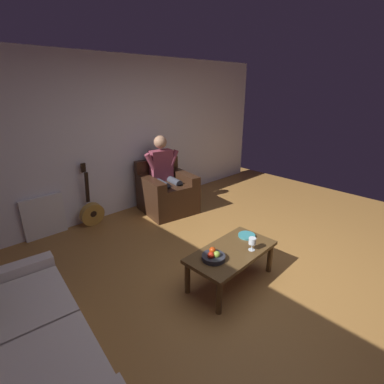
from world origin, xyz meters
name	(u,v)px	position (x,y,z in m)	size (l,w,h in m)	color
ground_plane	(258,276)	(0.00, 0.00, 0.00)	(7.33, 7.33, 0.00)	#9C6A33
wall_back	(124,137)	(0.00, -2.77, 1.28)	(6.51, 0.06, 2.56)	silver
armchair	(167,193)	(-0.42, -2.21, 0.33)	(0.94, 0.97, 0.87)	#331E12
person_seated	(164,171)	(-0.43, -2.26, 0.71)	(0.66, 0.61, 1.30)	brown
couch	(6,366)	(2.41, -0.40, 0.31)	(1.11, 1.80, 0.89)	silver
coffee_table	(232,255)	(0.30, -0.17, 0.34)	(1.06, 0.57, 0.40)	#533A1E
guitar	(92,212)	(0.79, -2.57, 0.22)	(0.37, 0.20, 1.00)	#B38637
radiator	(44,217)	(1.44, -2.70, 0.31)	(0.57, 0.06, 0.62)	white
wine_glass_near	(252,242)	(0.14, -0.03, 0.50)	(0.08, 0.08, 0.15)	silver
fruit_bowl	(213,256)	(0.57, -0.19, 0.44)	(0.24, 0.24, 0.11)	#292A31
decorative_dish	(247,235)	(-0.07, -0.24, 0.41)	(0.20, 0.20, 0.02)	teal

